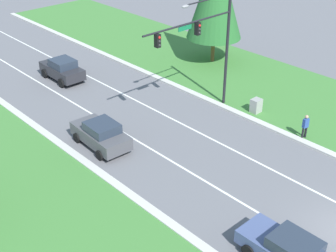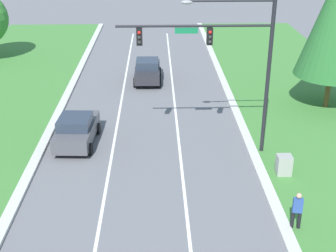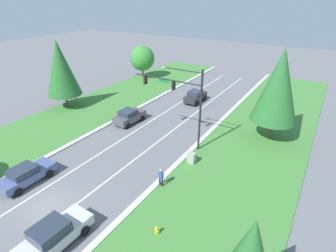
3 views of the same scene
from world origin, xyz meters
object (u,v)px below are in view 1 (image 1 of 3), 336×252
object	(u,v)px
utility_cabinet	(256,106)
pedestrian	(305,126)
charcoal_sedan	(62,69)
graphite_sedan	(101,134)
slate_blue_sedan	(289,251)
traffic_signal_mast	(207,38)

from	to	relation	value
utility_cabinet	pedestrian	world-z (taller)	pedestrian
charcoal_sedan	utility_cabinet	distance (m)	15.67
charcoal_sedan	utility_cabinet	world-z (taller)	charcoal_sedan
graphite_sedan	slate_blue_sedan	size ratio (longest dim) A/B	0.96
graphite_sedan	charcoal_sedan	size ratio (longest dim) A/B	1.02
graphite_sedan	charcoal_sedan	xyz separation A→B (m)	(3.74, 10.43, 0.05)
slate_blue_sedan	utility_cabinet	xyz separation A→B (m)	(10.32, 9.76, -0.26)
utility_cabinet	traffic_signal_mast	bearing A→B (deg)	136.71
traffic_signal_mast	slate_blue_sedan	xyz separation A→B (m)	(-7.69, -12.24, -4.66)
graphite_sedan	utility_cabinet	distance (m)	11.11
traffic_signal_mast	graphite_sedan	world-z (taller)	traffic_signal_mast
slate_blue_sedan	pedestrian	bearing A→B (deg)	29.37
graphite_sedan	pedestrian	distance (m)	12.69
pedestrian	utility_cabinet	bearing A→B (deg)	-87.69
graphite_sedan	slate_blue_sedan	xyz separation A→B (m)	(0.14, -13.49, -0.05)
graphite_sedan	pedestrian	xyz separation A→B (m)	(9.86, -7.98, 0.10)
graphite_sedan	utility_cabinet	size ratio (longest dim) A/B	4.03
traffic_signal_mast	utility_cabinet	xyz separation A→B (m)	(2.63, -2.48, -4.92)
graphite_sedan	charcoal_sedan	world-z (taller)	charcoal_sedan
slate_blue_sedan	pedestrian	world-z (taller)	pedestrian
traffic_signal_mast	utility_cabinet	distance (m)	6.10
traffic_signal_mast	graphite_sedan	distance (m)	9.17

